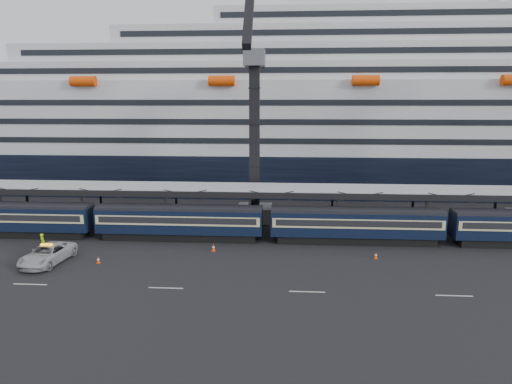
# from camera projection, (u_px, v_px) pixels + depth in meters

# --- Properties ---
(ground) EXTENTS (260.00, 260.00, 0.00)m
(ground) POSITION_uv_depth(u_px,v_px,m) (461.00, 278.00, 41.11)
(ground) COLOR black
(ground) RESTS_ON ground
(train) EXTENTS (133.05, 3.00, 4.05)m
(train) POSITION_uv_depth(u_px,v_px,m) (386.00, 224.00, 50.77)
(train) COLOR black
(train) RESTS_ON ground
(canopy) EXTENTS (130.00, 6.25, 5.53)m
(canopy) POSITION_uv_depth(u_px,v_px,m) (420.00, 191.00, 53.79)
(canopy) COLOR #9B9EA3
(canopy) RESTS_ON ground
(cruise_ship) EXTENTS (214.09, 28.84, 34.00)m
(cruise_ship) POSITION_uv_depth(u_px,v_px,m) (367.00, 120.00, 83.80)
(cruise_ship) COLOR black
(cruise_ship) RESTS_ON ground
(crane_dark_near) EXTENTS (4.50, 17.75, 35.08)m
(crane_dark_near) POSITION_uv_depth(u_px,v_px,m) (254.00, 131.00, 58.29)
(crane_dark_near) COLOR #4E5256
(crane_dark_near) RESTS_ON ground
(pickup_truck) EXTENTS (3.65, 6.83, 1.83)m
(pickup_truck) POSITION_uv_depth(u_px,v_px,m) (47.00, 254.00, 44.73)
(pickup_truck) COLOR #A8AAB0
(pickup_truck) RESTS_ON ground
(worker) EXTENTS (0.87, 0.82, 1.99)m
(worker) POSITION_uv_depth(u_px,v_px,m) (43.00, 243.00, 48.15)
(worker) COLOR #A7E50C
(worker) RESTS_ON ground
(traffic_cone_b) EXTENTS (0.35, 0.35, 0.70)m
(traffic_cone_b) POSITION_uv_depth(u_px,v_px,m) (98.00, 260.00, 44.86)
(traffic_cone_b) COLOR #F84507
(traffic_cone_b) RESTS_ON ground
(traffic_cone_c) EXTENTS (0.40, 0.40, 0.79)m
(traffic_cone_c) POSITION_uv_depth(u_px,v_px,m) (213.00, 247.00, 48.48)
(traffic_cone_c) COLOR #F84507
(traffic_cone_c) RESTS_ON ground
(traffic_cone_d) EXTENTS (0.35, 0.35, 0.70)m
(traffic_cone_d) POSITION_uv_depth(u_px,v_px,m) (376.00, 255.00, 46.14)
(traffic_cone_d) COLOR #F84507
(traffic_cone_d) RESTS_ON ground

